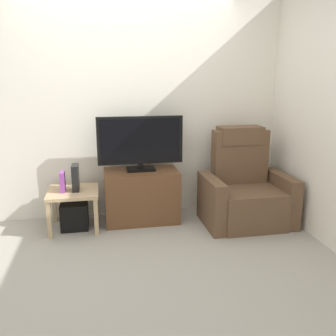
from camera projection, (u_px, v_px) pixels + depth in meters
ground_plane at (139, 253)px, 3.44m from camera, size 6.40×6.40×0.00m
wall_back at (126, 107)px, 4.20m from camera, size 6.40×0.06×2.60m
wall_side at (331, 113)px, 3.47m from camera, size 0.06×4.48×2.60m
tv_stand at (142, 196)px, 4.18m from camera, size 0.84×0.48×0.60m
television at (140, 142)px, 4.05m from camera, size 0.96×0.20×0.62m
recliner_armchair at (245, 190)px, 4.14m from camera, size 0.98×0.78×1.08m
side_table at (73, 196)px, 3.95m from camera, size 0.54×0.54×0.44m
subwoofer_box at (75, 215)px, 4.00m from camera, size 0.29×0.29×0.29m
book_upright at (63, 182)px, 3.87m from camera, size 0.05×0.14×0.22m
game_console at (75, 177)px, 3.91m from camera, size 0.07×0.20×0.28m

